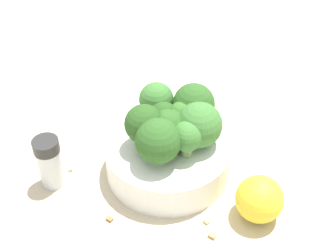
{
  "coord_description": "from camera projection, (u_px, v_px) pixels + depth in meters",
  "views": [
    {
      "loc": [
        -0.28,
        0.34,
        0.46
      ],
      "look_at": [
        0.0,
        0.0,
        0.08
      ],
      "focal_mm": 50.0,
      "sensor_mm": 36.0,
      "label": 1
    }
  ],
  "objects": [
    {
      "name": "ground_plane",
      "position": [
        168.0,
        170.0,
        0.63
      ],
      "size": [
        3.0,
        3.0,
        0.0
      ],
      "primitive_type": "plane",
      "color": "beige"
    },
    {
      "name": "bowl",
      "position": [
        168.0,
        157.0,
        0.62
      ],
      "size": [
        0.16,
        0.16,
        0.05
      ],
      "primitive_type": "cylinder",
      "color": "white",
      "rests_on": "ground_plane"
    },
    {
      "name": "broccoli_floret_0",
      "position": [
        180.0,
        115.0,
        0.6
      ],
      "size": [
        0.03,
        0.03,
        0.05
      ],
      "color": "#84AD66",
      "rests_on": "bowl"
    },
    {
      "name": "broccoli_floret_1",
      "position": [
        144.0,
        125.0,
        0.58
      ],
      "size": [
        0.05,
        0.05,
        0.06
      ],
      "color": "#7A9E5B",
      "rests_on": "bowl"
    },
    {
      "name": "broccoli_floret_2",
      "position": [
        158.0,
        141.0,
        0.56
      ],
      "size": [
        0.06,
        0.06,
        0.06
      ],
      "color": "#84AD66",
      "rests_on": "bowl"
    },
    {
      "name": "broccoli_floret_3",
      "position": [
        164.0,
        117.0,
        0.6
      ],
      "size": [
        0.04,
        0.04,
        0.05
      ],
      "color": "#8EB770",
      "rests_on": "bowl"
    },
    {
      "name": "broccoli_floret_4",
      "position": [
        199.0,
        125.0,
        0.59
      ],
      "size": [
        0.06,
        0.06,
        0.06
      ],
      "color": "#84AD66",
      "rests_on": "bowl"
    },
    {
      "name": "broccoli_floret_5",
      "position": [
        186.0,
        138.0,
        0.57
      ],
      "size": [
        0.04,
        0.04,
        0.05
      ],
      "color": "#7A9E5B",
      "rests_on": "bowl"
    },
    {
      "name": "broccoli_floret_6",
      "position": [
        192.0,
        104.0,
        0.61
      ],
      "size": [
        0.06,
        0.06,
        0.06
      ],
      "color": "#7A9E5B",
      "rests_on": "bowl"
    },
    {
      "name": "broccoli_floret_7",
      "position": [
        168.0,
        128.0,
        0.59
      ],
      "size": [
        0.05,
        0.05,
        0.05
      ],
      "color": "#7A9E5B",
      "rests_on": "bowl"
    },
    {
      "name": "broccoli_floret_8",
      "position": [
        156.0,
        100.0,
        0.63
      ],
      "size": [
        0.05,
        0.05,
        0.05
      ],
      "color": "#7A9E5B",
      "rests_on": "bowl"
    },
    {
      "name": "pepper_shaker",
      "position": [
        50.0,
        162.0,
        0.59
      ],
      "size": [
        0.03,
        0.03,
        0.07
      ],
      "color": "silver",
      "rests_on": "ground_plane"
    },
    {
      "name": "lemon_wedge",
      "position": [
        259.0,
        199.0,
        0.56
      ],
      "size": [
        0.06,
        0.06,
        0.06
      ],
      "primitive_type": "sphere",
      "color": "yellow",
      "rests_on": "ground_plane"
    },
    {
      "name": "almond_crumb_0",
      "position": [
        108.0,
        217.0,
        0.57
      ],
      "size": [
        0.01,
        0.01,
        0.01
      ],
      "primitive_type": "cube",
      "rotation": [
        0.0,
        0.0,
        0.07
      ],
      "color": "olive",
      "rests_on": "ground_plane"
    },
    {
      "name": "almond_crumb_1",
      "position": [
        212.0,
        235.0,
        0.55
      ],
      "size": [
        0.01,
        0.01,
        0.01
      ],
      "primitive_type": "cube",
      "rotation": [
        0.0,
        0.0,
        3.24
      ],
      "color": "tan",
      "rests_on": "ground_plane"
    },
    {
      "name": "almond_crumb_2",
      "position": [
        206.0,
        221.0,
        0.56
      ],
      "size": [
        0.01,
        0.01,
        0.01
      ],
      "primitive_type": "cube",
      "rotation": [
        0.0,
        0.0,
        6.13
      ],
      "color": "tan",
      "rests_on": "ground_plane"
    },
    {
      "name": "almond_crumb_3",
      "position": [
        70.0,
        169.0,
        0.63
      ],
      "size": [
        0.01,
        0.01,
        0.01
      ],
      "primitive_type": "cube",
      "rotation": [
        0.0,
        0.0,
        0.74
      ],
      "color": "#AD7F4C",
      "rests_on": "ground_plane"
    },
    {
      "name": "almond_crumb_4",
      "position": [
        190.0,
        125.0,
        0.7
      ],
      "size": [
        0.01,
        0.01,
        0.01
      ],
      "primitive_type": "cube",
      "rotation": [
        0.0,
        0.0,
        5.94
      ],
      "color": "olive",
      "rests_on": "ground_plane"
    }
  ]
}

